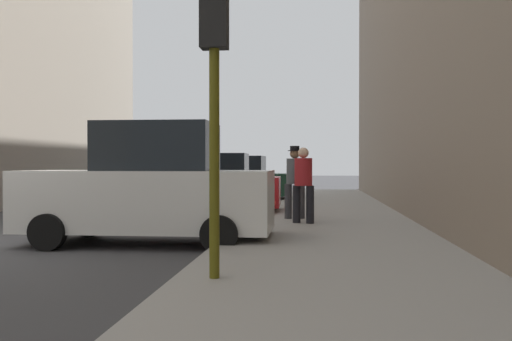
# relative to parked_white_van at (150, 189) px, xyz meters

# --- Properties ---
(ground_plane) EXTENTS (120.00, 120.00, 0.00)m
(ground_plane) POSITION_rel_parked_white_van_xyz_m (-2.65, -0.50, -1.03)
(ground_plane) COLOR #38383A
(sidewalk) EXTENTS (4.00, 40.00, 0.15)m
(sidewalk) POSITION_rel_parked_white_van_xyz_m (3.35, -0.50, -0.96)
(sidewalk) COLOR gray
(sidewalk) RESTS_ON ground_plane
(parked_white_van) EXTENTS (4.61, 2.07, 2.25)m
(parked_white_van) POSITION_rel_parked_white_van_xyz_m (0.00, 0.00, 0.00)
(parked_white_van) COLOR silver
(parked_white_van) RESTS_ON ground_plane
(parked_red_hatchback) EXTENTS (4.26, 2.17, 1.79)m
(parked_red_hatchback) POSITION_rel_parked_white_van_xyz_m (0.00, 6.00, -0.18)
(parked_red_hatchback) COLOR #B2191E
(parked_red_hatchback) RESTS_ON ground_plane
(parked_dark_green_sedan) EXTENTS (4.26, 2.18, 1.79)m
(parked_dark_green_sedan) POSITION_rel_parked_white_van_xyz_m (0.00, 11.67, -0.18)
(parked_dark_green_sedan) COLOR #193828
(parked_dark_green_sedan) RESTS_ON ground_plane
(fire_hydrant) EXTENTS (0.42, 0.22, 0.70)m
(fire_hydrant) POSITION_rel_parked_white_van_xyz_m (1.80, 4.77, -0.54)
(fire_hydrant) COLOR red
(fire_hydrant) RESTS_ON sidewalk
(traffic_light) EXTENTS (0.32, 0.32, 3.60)m
(traffic_light) POSITION_rel_parked_white_van_xyz_m (1.85, -3.67, 1.73)
(traffic_light) COLOR #514C0F
(traffic_light) RESTS_ON sidewalk
(pedestrian_with_beanie) EXTENTS (0.52, 0.47, 1.78)m
(pedestrian_with_beanie) POSITION_rel_parked_white_van_xyz_m (2.56, 3.66, 0.10)
(pedestrian_with_beanie) COLOR #333338
(pedestrian_with_beanie) RESTS_ON sidewalk
(pedestrian_in_red_jacket) EXTENTS (0.53, 0.50, 1.71)m
(pedestrian_in_red_jacket) POSITION_rel_parked_white_van_xyz_m (2.79, 2.61, 0.07)
(pedestrian_in_red_jacket) COLOR black
(pedestrian_in_red_jacket) RESTS_ON sidewalk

